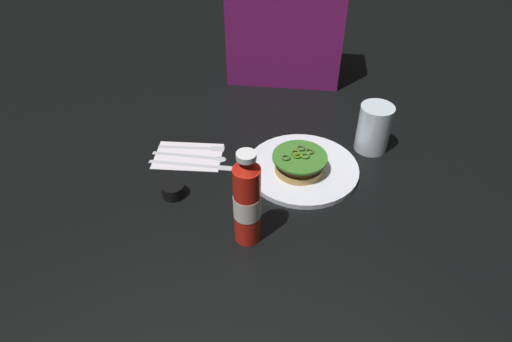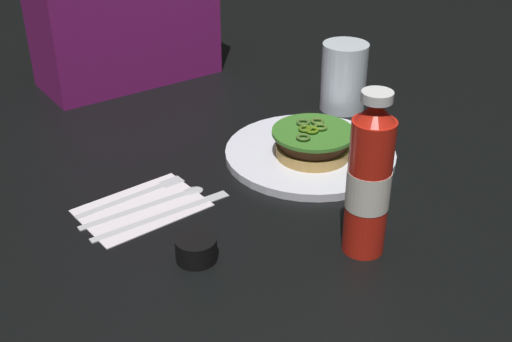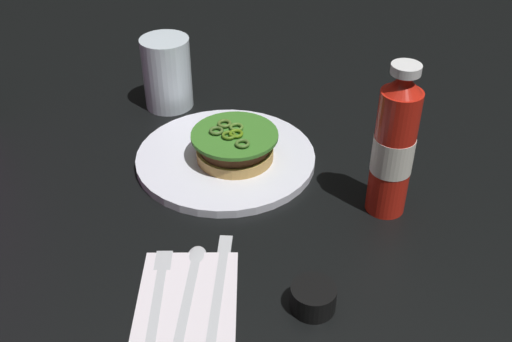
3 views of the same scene
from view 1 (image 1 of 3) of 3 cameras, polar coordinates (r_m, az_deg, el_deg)
name	(u,v)px [view 1 (image 1 of 3)]	position (r m, az deg, el deg)	size (l,w,h in m)	color
ground_plane	(280,182)	(1.11, 3.13, -1.49)	(3.00, 3.00, 0.00)	black
dinner_plate	(302,168)	(1.15, 6.02, 0.33)	(0.29, 0.29, 0.01)	white
burger_sandwich	(299,163)	(1.12, 5.65, 1.06)	(0.14, 0.14, 0.05)	tan
ketchup_bottle	(247,201)	(0.90, -1.17, -3.98)	(0.06, 0.06, 0.23)	red
water_glass	(374,128)	(1.23, 15.05, 5.40)	(0.09, 0.09, 0.13)	silver
condiment_cup	(173,190)	(1.08, -10.68, -2.44)	(0.06, 0.06, 0.03)	black
napkin	(188,156)	(1.21, -8.80, 1.95)	(0.18, 0.12, 0.00)	white
butter_knife	(196,164)	(1.17, -7.86, 0.86)	(0.22, 0.02, 0.00)	silver
spoon_utensil	(199,156)	(1.20, -7.40, 1.95)	(0.21, 0.03, 0.00)	silver
fork_utensil	(197,147)	(1.23, -7.63, 3.09)	(0.19, 0.03, 0.00)	silver
diner_person	(286,11)	(1.49, 3.94, 20.03)	(0.37, 0.17, 0.54)	#771761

